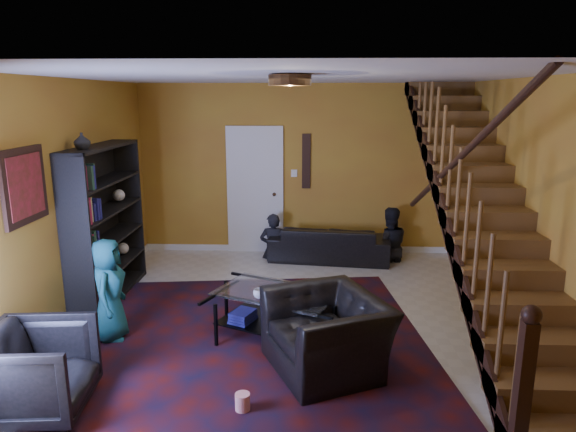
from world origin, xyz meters
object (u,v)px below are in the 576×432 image
at_px(bookshelf, 107,226).
at_px(armchair_right, 327,334).
at_px(sofa, 329,243).
at_px(coffee_table, 277,309).
at_px(armchair_left, 37,371).

distance_m(bookshelf, armchair_right, 3.32).
relative_size(sofa, coffee_table, 1.28).
xyz_separation_m(bookshelf, coffee_table, (2.25, -1.00, -0.68)).
bearing_deg(armchair_left, armchair_right, -76.57).
relative_size(bookshelf, armchair_right, 1.78).
distance_m(bookshelf, sofa, 3.47).
height_order(bookshelf, armchair_left, bookshelf).
height_order(bookshelf, sofa, bookshelf).
xyz_separation_m(sofa, armchair_left, (-2.59, -4.25, 0.10)).
bearing_deg(bookshelf, armchair_right, -31.99).
distance_m(armchair_right, coffee_table, 0.91).
height_order(armchair_left, armchair_right, armchair_left).
distance_m(sofa, coffee_table, 2.79).
bearing_deg(sofa, armchair_left, 65.80).
bearing_deg(armchair_left, bookshelf, 2.80).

